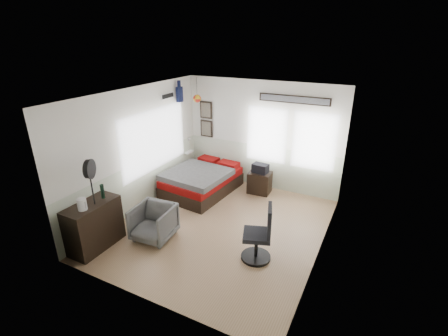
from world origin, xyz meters
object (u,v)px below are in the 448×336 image
(dresser, at_px, (94,225))
(nightstand, at_px, (260,182))
(bed, at_px, (202,181))
(task_chair, at_px, (260,238))
(armchair, at_px, (154,222))

(dresser, xyz_separation_m, nightstand, (1.89, 3.48, -0.18))
(bed, relative_size, task_chair, 1.92)
(armchair, relative_size, task_chair, 0.71)
(bed, height_order, armchair, armchair)
(nightstand, height_order, task_chair, task_chair)
(dresser, distance_m, nightstand, 3.97)
(bed, height_order, task_chair, task_chair)
(bed, relative_size, armchair, 2.70)
(bed, bearing_deg, dresser, -96.37)
(nightstand, bearing_deg, bed, -158.03)
(dresser, relative_size, armchair, 1.34)
(dresser, distance_m, task_chair, 3.02)
(armchair, bearing_deg, bed, 90.60)
(armchair, bearing_deg, dresser, -142.73)
(dresser, relative_size, nightstand, 1.86)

